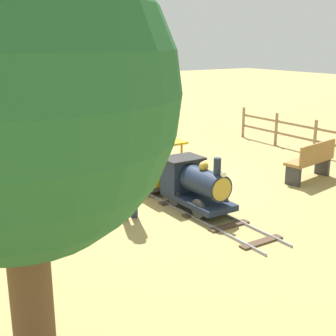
# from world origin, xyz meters

# --- Properties ---
(ground_plane) EXTENTS (60.00, 60.00, 0.00)m
(ground_plane) POSITION_xyz_m (0.00, 0.00, 0.00)
(ground_plane) COLOR #A38C51
(track) EXTENTS (0.74, 5.70, 0.04)m
(track) POSITION_xyz_m (0.00, 0.35, 0.02)
(track) COLOR gray
(track) RESTS_ON ground_plane
(locomotive) EXTENTS (0.70, 1.45, 1.00)m
(locomotive) POSITION_xyz_m (0.00, 1.20, 0.48)
(locomotive) COLOR #192338
(locomotive) RESTS_ON ground_plane
(passenger_car) EXTENTS (0.80, 2.00, 0.97)m
(passenger_car) POSITION_xyz_m (0.00, -0.55, 0.42)
(passenger_car) COLOR #3F3F3F
(passenger_car) RESTS_ON ground_plane
(conductor_person) EXTENTS (0.30, 0.30, 1.62)m
(conductor_person) POSITION_xyz_m (1.13, 0.95, 0.96)
(conductor_person) COLOR #282D47
(conductor_person) RESTS_ON ground_plane
(park_bench) EXTENTS (1.35, 0.61, 0.82)m
(park_bench) POSITION_xyz_m (-3.05, 1.14, 0.42)
(park_bench) COLOR olive
(park_bench) RESTS_ON ground_plane
(oak_tree_far) EXTENTS (2.34, 2.34, 3.63)m
(oak_tree_far) POSITION_xyz_m (3.62, 3.97, 2.44)
(oak_tree_far) COLOR brown
(oak_tree_far) RESTS_ON ground_plane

